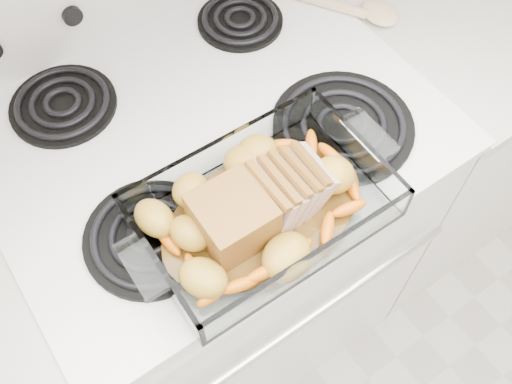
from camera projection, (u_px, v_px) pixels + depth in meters
electric_range at (216, 234)px, 1.39m from camera, size 0.78×0.70×1.12m
counter_right at (416, 117)px, 1.60m from camera, size 0.58×0.68×0.93m
baking_dish at (263, 211)px, 0.87m from camera, size 0.37×0.24×0.07m
pork_roast at (252, 208)px, 0.84m from camera, size 0.22×0.10×0.08m
roast_vegetables at (247, 191)px, 0.88m from camera, size 0.38×0.21×0.05m
wooden_spoon at (349, 6)px, 1.14m from camera, size 0.19×0.26×0.02m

